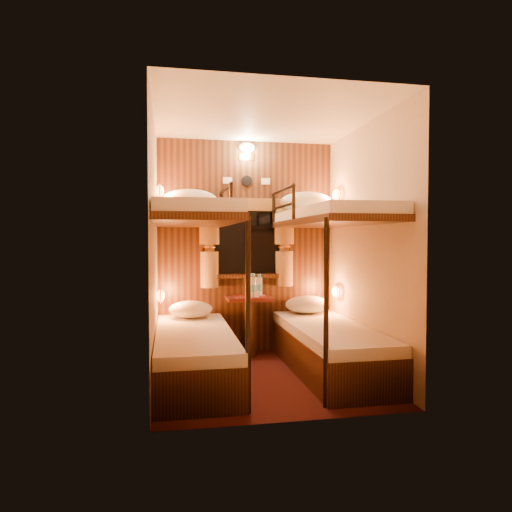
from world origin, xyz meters
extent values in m
plane|color=#36120E|center=(0.00, 0.00, 0.00)|extent=(2.10, 2.10, 0.00)
plane|color=silver|center=(0.00, 0.00, 2.40)|extent=(2.10, 2.10, 0.00)
plane|color=#C6B293|center=(0.00, 1.05, 1.20)|extent=(2.40, 0.00, 2.40)
plane|color=#C6B293|center=(0.00, -1.05, 1.20)|extent=(2.40, 0.00, 2.40)
plane|color=#C6B293|center=(-1.00, 0.00, 1.20)|extent=(0.00, 2.40, 2.40)
plane|color=#C6B293|center=(1.00, 0.00, 1.20)|extent=(0.00, 2.40, 2.40)
cube|color=black|center=(0.00, 1.04, 1.20)|extent=(2.00, 0.03, 2.40)
cube|color=black|center=(-0.65, 0.07, 0.17)|extent=(0.70, 1.90, 0.35)
cube|color=white|center=(-0.65, 0.07, 0.40)|extent=(0.68, 1.88, 0.10)
cube|color=black|center=(-0.65, 0.07, 1.45)|extent=(0.70, 1.90, 0.06)
cube|color=white|center=(-0.65, 0.07, 1.53)|extent=(0.68, 1.88, 0.10)
cylinder|color=black|center=(-0.30, -0.83, 0.72)|extent=(0.04, 0.04, 1.45)
cylinder|color=black|center=(-0.30, 0.95, 1.64)|extent=(0.04, 0.04, 0.32)
cylinder|color=black|center=(-0.30, 0.10, 1.64)|extent=(0.04, 0.04, 0.32)
cylinder|color=black|center=(-0.30, 0.53, 1.80)|extent=(0.04, 0.85, 0.04)
cylinder|color=black|center=(-0.30, 0.53, 1.63)|extent=(0.03, 0.85, 0.03)
cube|color=black|center=(0.65, 0.07, 0.17)|extent=(0.70, 1.90, 0.35)
cube|color=white|center=(0.65, 0.07, 0.40)|extent=(0.68, 1.88, 0.10)
cube|color=black|center=(0.65, 0.07, 1.45)|extent=(0.70, 1.90, 0.06)
cube|color=white|center=(0.65, 0.07, 1.53)|extent=(0.68, 1.88, 0.10)
cylinder|color=black|center=(0.30, -0.83, 0.72)|extent=(0.04, 0.04, 1.45)
cylinder|color=black|center=(0.30, 0.95, 1.64)|extent=(0.04, 0.04, 0.32)
cylinder|color=black|center=(0.30, 0.10, 1.64)|extent=(0.04, 0.04, 0.32)
cylinder|color=black|center=(0.30, 0.53, 1.80)|extent=(0.04, 0.85, 0.04)
cylinder|color=black|center=(0.30, 0.53, 1.63)|extent=(0.03, 0.85, 0.03)
cube|color=black|center=(0.00, 1.02, 1.25)|extent=(0.98, 0.02, 0.78)
cube|color=black|center=(0.00, 1.01, 1.25)|extent=(0.90, 0.01, 0.70)
cube|color=black|center=(0.00, 0.97, 0.87)|extent=(1.00, 0.12, 0.04)
cube|color=olive|center=(0.00, 0.98, 1.68)|extent=(1.10, 0.06, 0.14)
cylinder|color=olive|center=(-0.43, 0.97, 1.43)|extent=(0.22, 0.22, 0.40)
cylinder|color=olive|center=(-0.43, 0.97, 1.20)|extent=(0.11, 0.11, 0.12)
cylinder|color=olive|center=(-0.43, 0.97, 0.95)|extent=(0.20, 0.20, 0.40)
torus|color=gold|center=(-0.43, 0.97, 1.20)|extent=(0.14, 0.14, 0.02)
cylinder|color=olive|center=(0.43, 0.97, 1.43)|extent=(0.22, 0.22, 0.40)
cylinder|color=olive|center=(0.43, 0.97, 1.20)|extent=(0.11, 0.11, 0.12)
cylinder|color=olive|center=(0.43, 0.97, 0.95)|extent=(0.20, 0.20, 0.40)
torus|color=gold|center=(0.43, 0.97, 1.20)|extent=(0.14, 0.14, 0.02)
cylinder|color=black|center=(0.00, 1.02, 1.95)|extent=(0.12, 0.02, 0.12)
cube|color=silver|center=(-0.22, 1.02, 1.95)|extent=(0.10, 0.01, 0.07)
cube|color=silver|center=(0.22, 1.02, 1.95)|extent=(0.10, 0.01, 0.07)
cube|color=gold|center=(0.00, 1.02, 2.22)|extent=(0.18, 0.01, 0.08)
ellipsoid|color=#FFCC8C|center=(0.00, 1.00, 2.32)|extent=(0.18, 0.09, 0.11)
ellipsoid|color=orange|center=(-0.96, 0.70, 0.70)|extent=(0.08, 0.20, 0.13)
torus|color=gold|center=(-0.96, 0.70, 0.70)|extent=(0.02, 0.17, 0.17)
ellipsoid|color=orange|center=(-0.96, 0.70, 1.78)|extent=(0.08, 0.20, 0.13)
torus|color=gold|center=(-0.96, 0.70, 1.78)|extent=(0.02, 0.17, 0.17)
ellipsoid|color=orange|center=(0.96, 0.70, 0.70)|extent=(0.08, 0.20, 0.13)
torus|color=gold|center=(0.96, 0.70, 0.70)|extent=(0.02, 0.17, 0.17)
ellipsoid|color=orange|center=(0.96, 0.70, 1.78)|extent=(0.08, 0.20, 0.13)
torus|color=gold|center=(0.96, 0.70, 1.78)|extent=(0.02, 0.17, 0.17)
cube|color=#5C1515|center=(0.00, 0.85, 0.63)|extent=(0.50, 0.34, 0.04)
cube|color=black|center=(0.00, 0.85, 0.30)|extent=(0.08, 0.30, 0.61)
cube|color=maroon|center=(0.00, 0.85, 0.65)|extent=(0.30, 0.34, 0.01)
cylinder|color=#99BFE5|center=(0.03, 0.79, 0.76)|extent=(0.07, 0.07, 0.23)
cylinder|color=#3F8EBE|center=(0.03, 0.79, 0.75)|extent=(0.08, 0.08, 0.08)
cylinder|color=#3F8EBE|center=(0.03, 0.79, 0.90)|extent=(0.04, 0.04, 0.03)
cylinder|color=#99BFE5|center=(0.13, 0.91, 0.75)|extent=(0.07, 0.07, 0.21)
cylinder|color=#3F8EBE|center=(0.13, 0.91, 0.74)|extent=(0.07, 0.07, 0.07)
cylinder|color=#3F8EBE|center=(0.13, 0.91, 0.88)|extent=(0.04, 0.04, 0.03)
cube|color=silver|center=(0.06, 0.79, 0.65)|extent=(0.09, 0.08, 0.01)
cube|color=silver|center=(0.15, 0.94, 0.65)|extent=(0.09, 0.07, 0.01)
ellipsoid|color=white|center=(-0.65, 0.73, 0.55)|extent=(0.46, 0.33, 0.18)
ellipsoid|color=white|center=(0.65, 0.79, 0.55)|extent=(0.50, 0.36, 0.20)
ellipsoid|color=white|center=(-0.65, 0.82, 1.70)|extent=(0.59, 0.42, 0.23)
ellipsoid|color=white|center=(0.65, 0.84, 1.70)|extent=(0.59, 0.42, 0.23)
camera|label=1|loc=(-0.86, -4.11, 1.28)|focal=32.00mm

